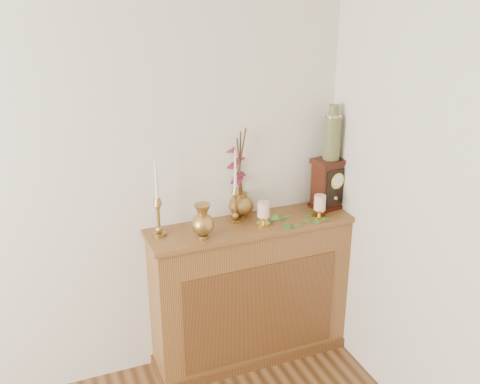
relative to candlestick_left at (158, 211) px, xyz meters
name	(u,v)px	position (x,y,z in m)	size (l,w,h in m)	color
console_shelf	(251,295)	(0.54, -0.04, -0.64)	(1.24, 0.34, 0.93)	brown
candlestick_left	(158,211)	(0.00, 0.00, 0.00)	(0.08, 0.08, 0.46)	#AE7F45
candlestick_center	(235,199)	(0.46, 0.01, -0.01)	(0.07, 0.07, 0.44)	#AE7F45
bud_vase	(203,222)	(0.21, -0.12, -0.05)	(0.12, 0.12, 0.20)	#AE7F45
ginger_jar	(237,175)	(0.51, 0.11, 0.10)	(0.22, 0.24, 0.56)	#AE7F45
pillar_candle_left	(263,212)	(0.59, -0.09, -0.07)	(0.08, 0.08, 0.15)	#E1C74F
pillar_candle_right	(320,205)	(0.94, -0.11, -0.07)	(0.08, 0.08, 0.15)	#E1C74F
ivy_garland	(296,220)	(0.78, -0.12, -0.14)	(0.40, 0.17, 0.07)	#356526
mantel_clock	(329,184)	(1.07, 0.00, 0.00)	(0.23, 0.18, 0.31)	black
ceramic_vase	(332,135)	(1.07, 0.00, 0.31)	(0.10, 0.10, 0.33)	#1C382B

